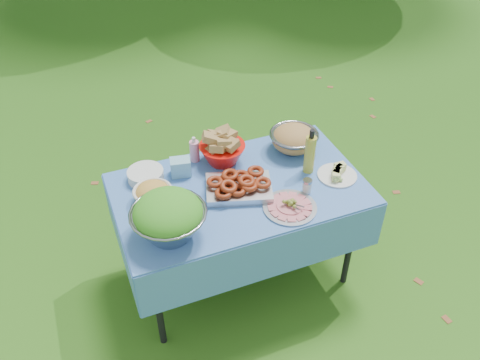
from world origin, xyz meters
name	(u,v)px	position (x,y,z in m)	size (l,w,h in m)	color
ground	(240,273)	(0.00, 0.00, 0.00)	(80.00, 80.00, 0.00)	#153D0B
picnic_table	(240,233)	(0.00, 0.00, 0.38)	(1.46, 0.86, 0.76)	#78C0E8
salad_bowl	(168,217)	(-0.48, -0.22, 0.89)	(0.40, 0.40, 0.26)	gray
pasta_bowl_white	(153,193)	(-0.50, 0.07, 0.82)	(0.22, 0.22, 0.12)	silver
plate_stack	(146,175)	(-0.49, 0.28, 0.79)	(0.22, 0.22, 0.06)	silver
wipes_box	(181,167)	(-0.28, 0.25, 0.82)	(0.12, 0.09, 0.11)	#7DBAD1
sanitizer_bottle	(194,149)	(-0.16, 0.35, 0.85)	(0.06, 0.06, 0.17)	pink
bread_bowl	(222,149)	(-0.01, 0.28, 0.86)	(0.28, 0.28, 0.19)	red
pasta_bowl_steel	(294,138)	(0.46, 0.23, 0.84)	(0.31, 0.31, 0.16)	gray
fried_tray	(239,185)	(-0.02, -0.03, 0.81)	(0.38, 0.27, 0.09)	silver
charcuterie_platter	(290,203)	(0.20, -0.27, 0.80)	(0.30, 0.30, 0.07)	#9E9FA5
oil_bottle	(310,151)	(0.45, 0.00, 0.91)	(0.07, 0.07, 0.30)	#AAA530
cheese_plate	(338,172)	(0.59, -0.12, 0.79)	(0.24, 0.24, 0.06)	silver
shaker	(307,186)	(0.35, -0.18, 0.81)	(0.06, 0.06, 0.09)	silver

